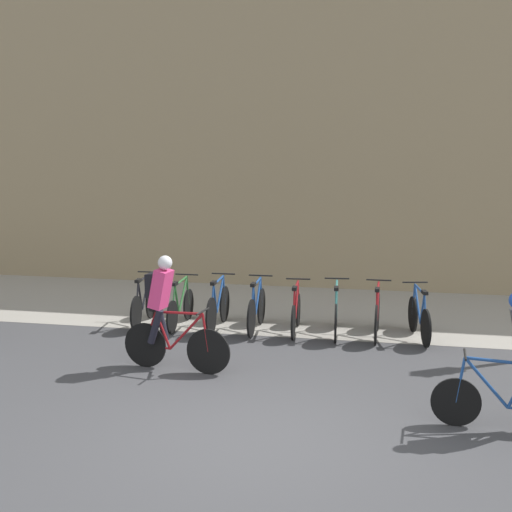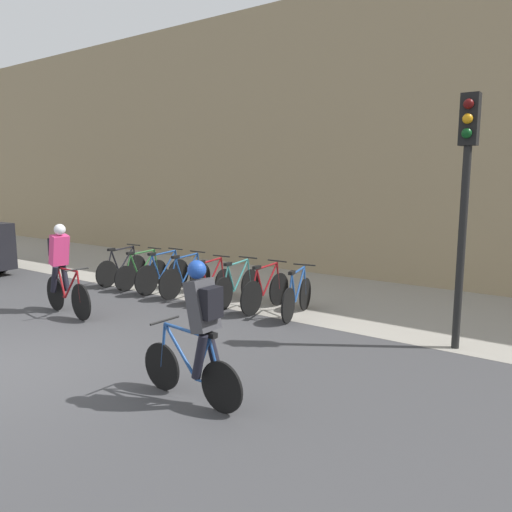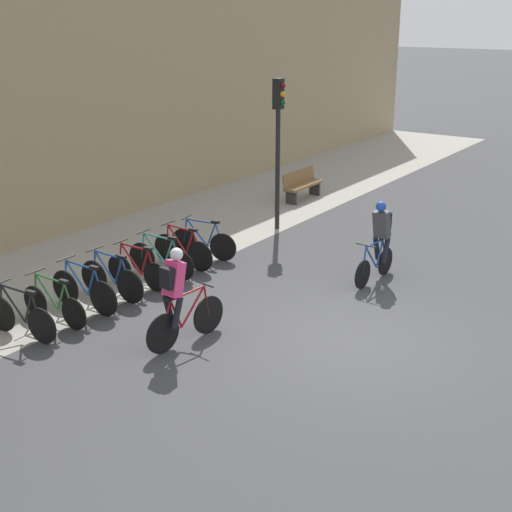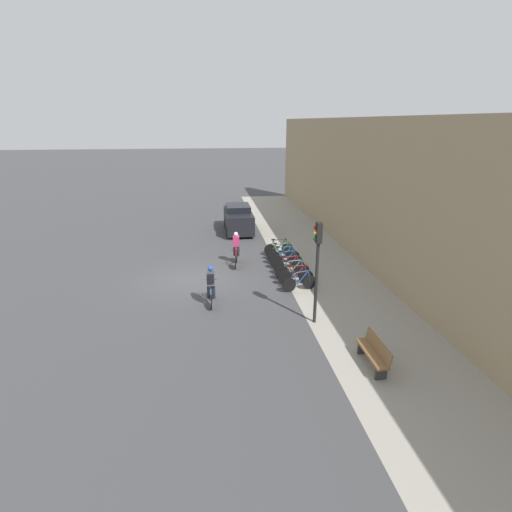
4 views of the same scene
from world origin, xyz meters
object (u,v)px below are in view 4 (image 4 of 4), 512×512
Objects in this scene: cyclist_grey at (211,285)px; parked_bike_4 at (289,266)px; parked_bike_1 at (281,252)px; parked_bike_5 at (292,271)px; parked_bike_0 at (279,248)px; parked_bike_3 at (286,261)px; parked_bike_2 at (284,256)px; bench at (374,353)px; traffic_light_pole at (317,255)px; parked_bike_6 at (296,276)px; parked_bike_7 at (299,282)px; parked_car at (238,219)px; cyclist_pink at (236,247)px.

cyclist_grey reaches higher than parked_bike_4.
parked_bike_5 reaches higher than parked_bike_1.
parked_bike_3 is at bearing 0.02° from parked_bike_0.
parked_bike_5 is at bearing -0.00° from parked_bike_2.
parked_bike_4 is at bearing -173.52° from bench.
parked_bike_1 is at bearing 144.18° from cyclist_grey.
traffic_light_pole is 3.91m from bench.
parked_bike_4 is at bearing 129.52° from cyclist_grey.
parked_bike_6 is at bearing 114.30° from cyclist_grey.
parked_bike_7 is (2.22, 0.00, 0.01)m from parked_bike_4.
parked_bike_4 is at bearing 0.03° from parked_bike_1.
parked_bike_7 is 3.78m from traffic_light_pole.
traffic_light_pole is 0.91× the size of parked_car.
traffic_light_pole is 13.82m from parked_car.
cyclist_pink is at bearing -93.82° from parked_bike_2.
cyclist_pink is at bearing -109.76° from parked_bike_3.
parked_bike_1 is 10.53m from bench.
parked_bike_0 is 1.02× the size of parked_bike_7.
parked_bike_7 is (0.74, -0.00, -0.01)m from parked_bike_6.
traffic_light_pole reaches higher than cyclist_grey.
parked_bike_6 is 0.39× the size of parked_car.
parked_bike_4 is at bearing 178.62° from traffic_light_pole.
parked_bike_7 reaches higher than bench.
parked_bike_1 is 0.98× the size of parked_bike_3.
parked_bike_3 is at bearing 0.08° from parked_bike_1.
parked_car is (-13.60, -1.71, -1.80)m from traffic_light_pole.
parked_bike_7 is (3.88, 2.53, -0.55)m from cyclist_pink.
traffic_light_pole is at bearing 63.07° from cyclist_grey.
cyclist_grey reaches higher than parked_bike_0.
parked_bike_6 is at bearing 0.03° from parked_bike_1.
cyclist_grey is 7.02m from bench.
parked_bike_4 is 0.92× the size of bench.
parked_bike_7 is at bearing -171.18° from bench.
cyclist_pink is 1.06× the size of parked_bike_3.
parked_bike_1 is at bearing 16.61° from parked_car.
parked_bike_3 reaches higher than parked_bike_0.
traffic_light_pole is at bearing 7.16° from parked_car.
parked_bike_7 is at bearing 0.02° from parked_bike_1.
parked_bike_3 is 1.01× the size of parked_bike_6.
parked_bike_0 is 0.96× the size of parked_bike_2.
parked_car reaches higher than parked_bike_2.
cyclist_pink is 2.66m from parked_bike_1.
cyclist_pink reaches higher than bench.
parked_car is (-6.72, 0.70, -0.05)m from cyclist_pink.
parked_bike_7 reaches higher than parked_bike_1.
parked_bike_2 is 2.96m from parked_bike_6.
parked_bike_6 reaches higher than parked_bike_4.
parked_car is at bearing -170.54° from bench.
parked_bike_3 reaches higher than bench.
parked_car reaches higher than parked_bike_3.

